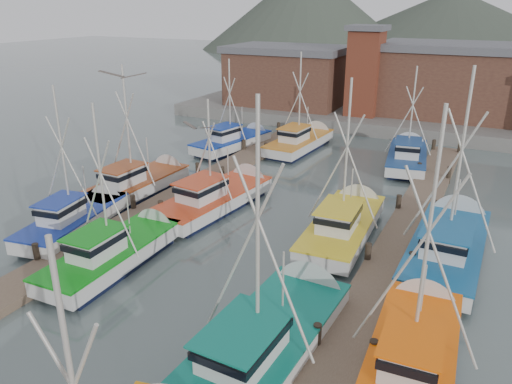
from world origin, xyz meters
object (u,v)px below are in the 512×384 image
at_px(lookout_tower, 365,70).
at_px(boat_8, 219,197).
at_px(boat_4, 119,251).
at_px(boat_12, 302,141).

relative_size(lookout_tower, boat_8, 0.88).
distance_m(boat_4, boat_12, 22.54).
relative_size(boat_8, boat_12, 1.06).
bearing_deg(boat_12, lookout_tower, 81.85).
bearing_deg(boat_8, boat_12, 97.61).
bearing_deg(boat_4, boat_12, 87.49).
height_order(boat_8, boat_12, boat_12).
bearing_deg(boat_4, boat_8, 83.88).
bearing_deg(lookout_tower, boat_12, -102.16).
xyz_separation_m(lookout_tower, boat_12, (-2.26, -10.48, -4.87)).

